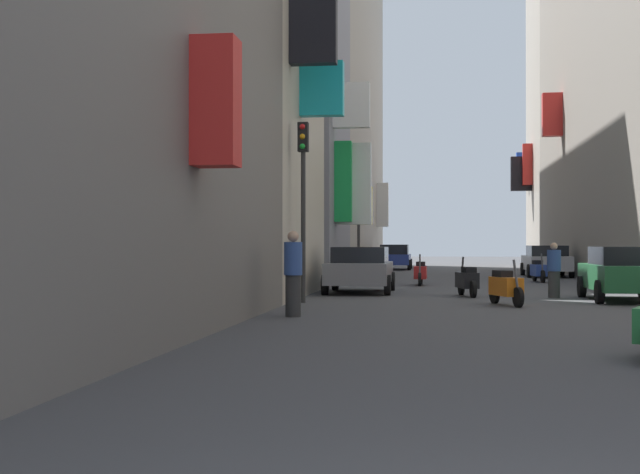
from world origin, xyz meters
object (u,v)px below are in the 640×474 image
(scooter_black, at_px, (467,280))
(pedestrian_crossing, at_px, (293,274))
(scooter_red, at_px, (420,272))
(parked_car_silver, at_px, (546,260))
(traffic_light_far_corner, at_px, (359,215))
(parked_car_grey, at_px, (360,268))
(scooter_blue, at_px, (539,270))
(traffic_light_near_corner, at_px, (303,181))
(scooter_orange, at_px, (506,286))
(parked_car_green, at_px, (623,272))
(pedestrian_near_left, at_px, (554,271))
(parked_car_blue, at_px, (395,256))

(scooter_black, bearing_deg, pedestrian_crossing, -116.89)
(scooter_red, bearing_deg, pedestrian_crossing, -99.53)
(parked_car_silver, distance_m, pedestrian_crossing, 24.62)
(scooter_black, relative_size, scooter_red, 0.93)
(parked_car_silver, xyz_separation_m, scooter_black, (-4.13, -15.75, -0.29))
(parked_car_silver, distance_m, traffic_light_far_corner, 9.22)
(parked_car_grey, height_order, scooter_blue, parked_car_grey)
(scooter_blue, bearing_deg, parked_car_silver, 80.18)
(traffic_light_far_corner, bearing_deg, pedestrian_crossing, -89.02)
(parked_car_grey, bearing_deg, traffic_light_near_corner, -101.96)
(scooter_orange, distance_m, traffic_light_near_corner, 5.72)
(parked_car_green, xyz_separation_m, scooter_orange, (-3.21, -2.18, -0.29))
(parked_car_silver, relative_size, traffic_light_near_corner, 0.97)
(scooter_orange, distance_m, traffic_light_far_corner, 16.72)
(pedestrian_near_left, bearing_deg, scooter_orange, -115.96)
(parked_car_grey, bearing_deg, parked_car_silver, 62.54)
(parked_car_silver, distance_m, scooter_red, 10.63)
(scooter_blue, distance_m, traffic_light_near_corner, 15.37)
(scooter_blue, xyz_separation_m, scooter_orange, (-2.32, -13.50, -0.00))
(parked_car_blue, xyz_separation_m, scooter_black, (3.25, -26.14, -0.30))
(scooter_black, distance_m, traffic_light_near_corner, 6.00)
(parked_car_green, height_order, traffic_light_near_corner, traffic_light_near_corner)
(traffic_light_far_corner, bearing_deg, scooter_blue, -17.55)
(parked_car_green, xyz_separation_m, scooter_blue, (-0.89, 11.32, -0.29))
(parked_car_silver, distance_m, parked_car_blue, 12.75)
(scooter_blue, relative_size, traffic_light_far_corner, 0.49)
(parked_car_blue, xyz_separation_m, traffic_light_near_corner, (-1.00, -29.44, 2.36))
(parked_car_grey, height_order, parked_car_silver, parked_car_silver)
(scooter_blue, bearing_deg, pedestrian_near_left, -94.14)
(parked_car_green, height_order, parked_car_blue, parked_car_blue)
(parked_car_green, xyz_separation_m, pedestrian_crossing, (-7.84, -6.16, 0.13))
(parked_car_green, xyz_separation_m, traffic_light_far_corner, (-8.18, 13.62, 1.98))
(parked_car_silver, bearing_deg, pedestrian_crossing, -108.86)
(scooter_orange, relative_size, scooter_red, 0.92)
(traffic_light_near_corner, bearing_deg, parked_car_blue, 88.06)
(parked_car_green, relative_size, scooter_blue, 2.10)
(parked_car_green, height_order, scooter_orange, parked_car_green)
(scooter_blue, relative_size, scooter_orange, 1.06)
(scooter_blue, distance_m, pedestrian_crossing, 18.81)
(parked_car_blue, height_order, traffic_light_far_corner, traffic_light_far_corner)
(scooter_blue, xyz_separation_m, pedestrian_near_left, (-0.74, -10.26, 0.30))
(parked_car_silver, height_order, scooter_orange, parked_car_silver)
(pedestrian_near_left, bearing_deg, scooter_black, 172.03)
(parked_car_silver, bearing_deg, parked_car_grey, -117.46)
(parked_car_green, height_order, traffic_light_far_corner, traffic_light_far_corner)
(pedestrian_near_left, relative_size, traffic_light_far_corner, 0.39)
(scooter_black, height_order, pedestrian_crossing, pedestrian_crossing)
(parked_car_blue, distance_m, traffic_light_near_corner, 29.55)
(parked_car_blue, height_order, scooter_black, parked_car_blue)
(parked_car_green, distance_m, parked_car_blue, 28.47)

